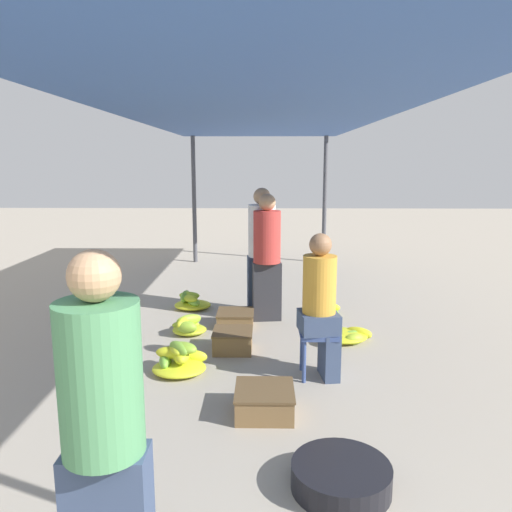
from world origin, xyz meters
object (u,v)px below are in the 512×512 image
object	(u,v)px
basin_black	(341,477)
banana_pile_right_0	(325,311)
banana_pile_right_1	(346,335)
crate_mid	(265,401)
vendor_foreground	(104,432)
stool	(318,340)
shopper_walking_far	(262,249)
banana_pile_left_2	(191,302)
shopper_walking_mid	(267,256)
banana_pile_left_0	(188,326)
crate_near	(233,340)
crate_far	(236,318)
vendor_seated	(321,303)
banana_pile_left_1	(179,359)

from	to	relation	value
basin_black	banana_pile_right_0	bearing A→B (deg)	84.83
banana_pile_right_1	crate_mid	distance (m)	1.89
vendor_foreground	stool	distance (m)	2.74
banana_pile_right_0	shopper_walking_far	bearing A→B (deg)	172.33
banana_pile_left_2	shopper_walking_far	bearing A→B (deg)	-10.51
vendor_foreground	banana_pile_right_1	distance (m)	3.81
shopper_walking_mid	shopper_walking_far	world-z (taller)	shopper_walking_far
stool	crate_mid	bearing A→B (deg)	-124.63
banana_pile_left_2	shopper_walking_mid	xyz separation A→B (m)	(1.01, -0.44, 0.72)
basin_black	shopper_walking_mid	world-z (taller)	shopper_walking_mid
banana_pile_left_0	banana_pile_left_2	bearing A→B (deg)	96.10
crate_near	shopper_walking_far	world-z (taller)	shopper_walking_far
banana_pile_left_0	crate_far	bearing A→B (deg)	29.24
banana_pile_left_2	banana_pile_right_1	xyz separation A→B (m)	(1.88, -1.17, -0.04)
basin_black	vendor_foreground	bearing A→B (deg)	-144.34
stool	shopper_walking_mid	size ratio (longest dim) A/B	0.27
stool	shopper_walking_far	bearing A→B (deg)	105.10
stool	basin_black	xyz separation A→B (m)	(-0.03, -1.62, -0.27)
crate_mid	basin_black	bearing A→B (deg)	-63.10
crate_mid	vendor_seated	bearing A→B (deg)	54.20
vendor_foreground	banana_pile_left_1	size ratio (longest dim) A/B	3.21
crate_mid	shopper_walking_far	distance (m)	2.76
stool	banana_pile_right_0	distance (m)	1.88
banana_pile_left_2	banana_pile_right_0	size ratio (longest dim) A/B	0.99
vendor_foreground	banana_pile_right_0	bearing A→B (deg)	71.27
banana_pile_left_1	banana_pile_left_2	xyz separation A→B (m)	(-0.18, 2.05, -0.04)
crate_far	banana_pile_right_0	bearing A→B (deg)	19.96
vendor_foreground	vendor_seated	distance (m)	2.70
banana_pile_right_0	crate_near	xyz separation A→B (m)	(-1.10, -1.21, 0.05)
vendor_seated	banana_pile_left_1	distance (m)	1.43
banana_pile_right_1	crate_near	distance (m)	1.27
banana_pile_left_2	crate_mid	bearing A→B (deg)	-70.82
stool	banana_pile_right_0	xyz separation A→B (m)	(0.29, 1.84, -0.29)
vendor_seated	banana_pile_left_2	distance (m)	2.67
crate_near	shopper_walking_far	size ratio (longest dim) A/B	0.25
basin_black	stool	bearing A→B (deg)	89.03
crate_near	vendor_foreground	bearing A→B (deg)	-96.40
stool	banana_pile_left_0	xyz separation A→B (m)	(-1.37, 1.13, -0.25)
basin_black	shopper_walking_far	size ratio (longest dim) A/B	0.37
vendor_foreground	banana_pile_left_0	distance (m)	3.65
basin_black	banana_pile_left_1	size ratio (longest dim) A/B	1.20
banana_pile_left_2	banana_pile_right_1	world-z (taller)	banana_pile_left_2
crate_mid	shopper_walking_far	bearing A→B (deg)	90.80
vendor_foreground	banana_pile_left_2	world-z (taller)	vendor_foreground
banana_pile_right_1	shopper_walking_mid	distance (m)	1.37
banana_pile_left_1	banana_pile_left_2	size ratio (longest dim) A/B	1.03
basin_black	crate_near	world-z (taller)	crate_near
banana_pile_left_1	shopper_walking_far	distance (m)	2.15
vendor_seated	banana_pile_left_2	bearing A→B (deg)	125.08
banana_pile_left_1	crate_mid	bearing A→B (deg)	-44.03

